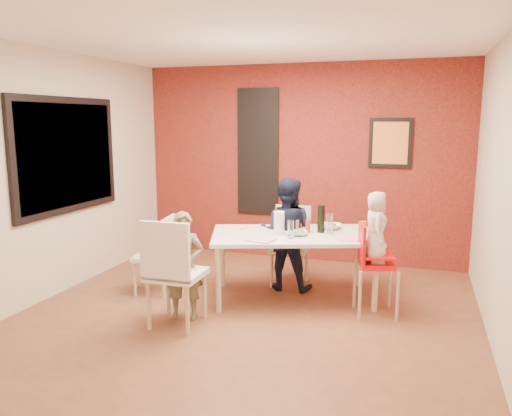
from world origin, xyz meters
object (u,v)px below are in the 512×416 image
(chair_left, at_px, (160,251))
(high_chair, at_px, (372,261))
(paper_towel_roll, at_px, (279,223))
(chair_near, at_px, (172,268))
(child_far, at_px, (286,234))
(wine_bottle, at_px, (321,219))
(chair_far, at_px, (291,240))
(toddler, at_px, (376,227))
(child_near, at_px, (184,266))
(dining_table, at_px, (294,239))

(chair_left, relative_size, high_chair, 0.95)
(chair_left, relative_size, paper_towel_roll, 3.51)
(chair_near, height_order, child_far, child_far)
(high_chair, distance_m, wine_bottle, 0.76)
(high_chair, bearing_deg, chair_far, 38.79)
(chair_near, distance_m, toddler, 2.02)
(chair_left, height_order, child_near, child_near)
(chair_far, bearing_deg, child_near, -119.88)
(chair_left, distance_m, paper_towel_roll, 1.40)
(wine_bottle, height_order, paper_towel_roll, wine_bottle)
(high_chair, xyz_separation_m, wine_bottle, (-0.59, 0.35, 0.32))
(child_near, bearing_deg, high_chair, 5.59)
(chair_far, xyz_separation_m, chair_left, (-1.31, -0.83, -0.02))
(chair_far, relative_size, child_near, 0.86)
(child_far, xyz_separation_m, wine_bottle, (0.43, -0.15, 0.23))
(chair_near, distance_m, high_chair, 1.97)
(chair_left, distance_m, wine_bottle, 1.83)
(child_far, bearing_deg, chair_far, -90.59)
(dining_table, bearing_deg, paper_towel_roll, -144.05)
(chair_far, height_order, paper_towel_roll, paper_towel_roll)
(chair_left, relative_size, toddler, 1.25)
(chair_far, bearing_deg, paper_towel_roll, -90.68)
(child_near, bearing_deg, child_far, 42.71)
(dining_table, height_order, wine_bottle, wine_bottle)
(child_far, bearing_deg, toddler, 153.28)
(dining_table, xyz_separation_m, toddler, (0.88, -0.19, 0.24))
(dining_table, relative_size, chair_far, 2.14)
(chair_left, xyz_separation_m, toddler, (2.35, 0.10, 0.41))
(wine_bottle, bearing_deg, toddler, -28.66)
(high_chair, height_order, wine_bottle, wine_bottle)
(chair_left, distance_m, high_chair, 2.33)
(chair_left, distance_m, toddler, 2.39)
(high_chair, relative_size, toddler, 1.31)
(child_far, xyz_separation_m, paper_towel_roll, (0.02, -0.39, 0.21))
(high_chair, bearing_deg, child_near, 96.01)
(paper_towel_roll, bearing_deg, toddler, -5.21)
(chair_far, distance_m, high_chair, 1.26)
(dining_table, bearing_deg, chair_near, -127.86)
(high_chair, relative_size, child_far, 0.72)
(child_near, height_order, toddler, toddler)
(chair_near, bearing_deg, wine_bottle, -132.91)
(chair_left, xyz_separation_m, child_far, (1.31, 0.59, 0.16))
(child_far, distance_m, wine_bottle, 0.51)
(chair_near, height_order, wine_bottle, chair_near)
(dining_table, height_order, chair_left, chair_left)
(dining_table, distance_m, chair_far, 0.58)
(chair_left, height_order, paper_towel_roll, paper_towel_roll)
(dining_table, distance_m, toddler, 0.93)
(toddler, bearing_deg, dining_table, 66.86)
(chair_left, relative_size, child_far, 0.68)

